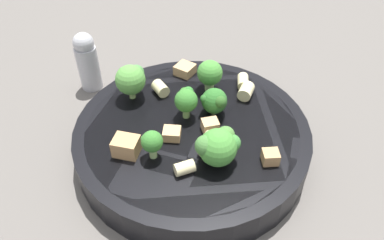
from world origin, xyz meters
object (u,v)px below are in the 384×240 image
object	(u,v)px
broccoli_floret_5	(211,73)
rigatoni_1	(185,168)
rigatoni_4	(161,88)
pepper_shaker	(87,61)
rigatoni_0	(246,91)
chicken_chunk_3	(185,70)
rigatoni_3	(243,82)
broccoli_floret_2	(218,146)
chicken_chunk_1	(210,127)
rigatoni_2	(207,144)
pasta_bowl	(192,137)
broccoli_floret_1	(186,99)
broccoli_floret_3	(152,142)
chicken_chunk_2	(172,134)
chicken_chunk_4	(270,157)
broccoli_floret_4	(214,101)
chicken_chunk_0	(126,146)
broccoli_floret_0	(131,79)

from	to	relation	value
broccoli_floret_5	rigatoni_1	distance (m)	0.15
rigatoni_4	pepper_shaker	size ratio (longest dim) A/B	0.24
broccoli_floret_5	rigatoni_0	bearing A→B (deg)	87.08
chicken_chunk_3	rigatoni_3	bearing A→B (deg)	87.24
broccoli_floret_2	chicken_chunk_1	bearing A→B (deg)	-154.92
rigatoni_0	pepper_shaker	world-z (taller)	pepper_shaker
rigatoni_2	chicken_chunk_1	size ratio (longest dim) A/B	1.60
broccoli_floret_5	rigatoni_4	xyz separation A→B (m)	(0.03, -0.06, -0.02)
pasta_bowl	chicken_chunk_3	size ratio (longest dim) A/B	11.64
broccoli_floret_1	rigatoni_2	xyz separation A→B (m)	(0.04, 0.04, -0.02)
rigatoni_4	chicken_chunk_3	distance (m)	0.05
pepper_shaker	pasta_bowl	bearing A→B (deg)	66.25
broccoli_floret_3	chicken_chunk_3	bearing A→B (deg)	-174.20
pasta_bowl	broccoli_floret_2	world-z (taller)	broccoli_floret_2
chicken_chunk_2	chicken_chunk_4	size ratio (longest dim) A/B	1.15
chicken_chunk_1	pepper_shaker	world-z (taller)	pepper_shaker
rigatoni_4	chicken_chunk_2	bearing A→B (deg)	29.92
broccoli_floret_2	broccoli_floret_3	distance (m)	0.07
broccoli_floret_2	chicken_chunk_4	distance (m)	0.06
broccoli_floret_3	chicken_chunk_4	bearing A→B (deg)	104.40
broccoli_floret_1	chicken_chunk_2	size ratio (longest dim) A/B	1.96
broccoli_floret_3	broccoli_floret_2	bearing A→B (deg)	101.40
broccoli_floret_3	rigatoni_1	distance (m)	0.04
broccoli_floret_5	rigatoni_2	bearing A→B (deg)	13.88
pasta_bowl	chicken_chunk_4	world-z (taller)	chicken_chunk_4
pasta_bowl	chicken_chunk_2	world-z (taller)	chicken_chunk_2
chicken_chunk_1	rigatoni_2	bearing A→B (deg)	9.85
rigatoni_4	chicken_chunk_1	size ratio (longest dim) A/B	1.14
broccoli_floret_4	rigatoni_2	world-z (taller)	broccoli_floret_4
chicken_chunk_1	chicken_chunk_4	xyz separation A→B (m)	(0.03, 0.07, -0.00)
broccoli_floret_2	rigatoni_1	distance (m)	0.04
rigatoni_3	pepper_shaker	size ratio (longest dim) A/B	0.26
broccoli_floret_3	chicken_chunk_0	world-z (taller)	broccoli_floret_3
chicken_chunk_4	rigatoni_0	bearing A→B (deg)	-155.13
pasta_bowl	broccoli_floret_0	world-z (taller)	broccoli_floret_0
broccoli_floret_0	broccoli_floret_2	bearing A→B (deg)	60.17
broccoli_floret_2	chicken_chunk_1	xyz separation A→B (m)	(-0.04, -0.02, -0.02)
broccoli_floret_1	rigatoni_2	distance (m)	0.06
rigatoni_3	rigatoni_4	world-z (taller)	rigatoni_4
broccoli_floret_4	broccoli_floret_5	bearing A→B (deg)	-158.91
chicken_chunk_1	chicken_chunk_2	distance (m)	0.04
broccoli_floret_1	rigatoni_0	bearing A→B (deg)	133.09
rigatoni_3	chicken_chunk_0	world-z (taller)	chicken_chunk_0
chicken_chunk_3	broccoli_floret_3	bearing A→B (deg)	5.80
rigatoni_0	pepper_shaker	size ratio (longest dim) A/B	0.25
pasta_bowl	broccoli_floret_2	xyz separation A→B (m)	(0.04, 0.04, 0.04)
rigatoni_2	pepper_shaker	size ratio (longest dim) A/B	0.33
broccoli_floret_4	chicken_chunk_1	world-z (taller)	broccoli_floret_4
chicken_chunk_1	broccoli_floret_5	bearing A→B (deg)	-164.75
broccoli_floret_2	chicken_chunk_3	bearing A→B (deg)	-149.82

